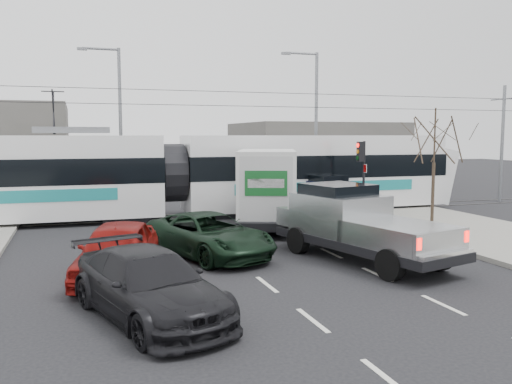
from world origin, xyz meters
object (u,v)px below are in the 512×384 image
object	(u,v)px
street_lamp_near	(313,117)
tram	(171,175)
silver_pickup	(355,223)
dark_car	(149,285)
traffic_signal	(362,162)
street_lamp_far	(117,116)
green_car	(209,235)
box_truck	(267,189)
red_car	(118,250)
navy_pickup	(335,197)
bare_tree	(435,141)

from	to	relation	value
street_lamp_near	tram	bearing A→B (deg)	-155.54
silver_pickup	dark_car	distance (m)	8.04
traffic_signal	tram	size ratio (longest dim) A/B	0.12
street_lamp_far	silver_pickup	xyz separation A→B (m)	(6.23, -16.99, -3.92)
street_lamp_far	silver_pickup	bearing A→B (deg)	-69.85
green_car	dark_car	size ratio (longest dim) A/B	1.01
green_car	street_lamp_near	bearing A→B (deg)	32.84
silver_pickup	dark_car	size ratio (longest dim) A/B	1.35
traffic_signal	box_truck	xyz separation A→B (m)	(-5.08, -0.81, -1.06)
tram	red_car	size ratio (longest dim) A/B	6.19
traffic_signal	green_car	xyz separation A→B (m)	(-8.85, -5.65, -2.02)
street_lamp_near	navy_pickup	world-z (taller)	street_lamp_near
silver_pickup	green_car	size ratio (longest dim) A/B	1.34
street_lamp_far	box_truck	size ratio (longest dim) A/B	1.25
street_lamp_near	box_truck	world-z (taller)	street_lamp_near
tram	red_car	distance (m)	11.38
street_lamp_far	red_car	size ratio (longest dim) A/B	1.90
street_lamp_far	dark_car	world-z (taller)	street_lamp_far
navy_pickup	street_lamp_near	bearing A→B (deg)	63.03
tram	green_car	distance (m)	8.96
street_lamp_near	box_truck	size ratio (longest dim) A/B	1.25
dark_car	green_car	bearing A→B (deg)	46.31
street_lamp_far	dark_car	distance (m)	21.20
box_truck	red_car	xyz separation A→B (m)	(-6.86, -6.78, -0.87)
tram	box_truck	size ratio (longest dim) A/B	4.08
traffic_signal	silver_pickup	distance (m)	8.83
green_car	street_lamp_far	bearing A→B (deg)	76.05
navy_pickup	green_car	bearing A→B (deg)	-152.75
red_car	box_truck	bearing A→B (deg)	60.12
traffic_signal	red_car	distance (m)	14.28
box_truck	street_lamp_far	bearing A→B (deg)	138.97
street_lamp_far	green_car	distance (m)	15.87
street_lamp_far	green_car	bearing A→B (deg)	-83.20
bare_tree	street_lamp_near	size ratio (longest dim) A/B	0.56
green_car	red_car	distance (m)	3.65
red_car	dark_car	world-z (taller)	red_car
street_lamp_far	red_car	xyz separation A→B (m)	(-1.28, -17.09, -4.31)
silver_pickup	navy_pickup	size ratio (longest dim) A/B	1.35
bare_tree	street_lamp_far	world-z (taller)	street_lamp_far
bare_tree	box_truck	world-z (taller)	bare_tree
street_lamp_near	dark_car	world-z (taller)	street_lamp_near
traffic_signal	street_lamp_near	bearing A→B (deg)	83.59
navy_pickup	dark_car	size ratio (longest dim) A/B	1.00
box_truck	navy_pickup	world-z (taller)	box_truck
silver_pickup	traffic_signal	bearing A→B (deg)	44.74
traffic_signal	navy_pickup	size ratio (longest dim) A/B	0.70
street_lamp_near	silver_pickup	xyz separation A→B (m)	(-5.27, -14.99, -3.92)
box_truck	navy_pickup	distance (m)	4.35
traffic_signal	silver_pickup	world-z (taller)	traffic_signal
street_lamp_near	silver_pickup	distance (m)	16.37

